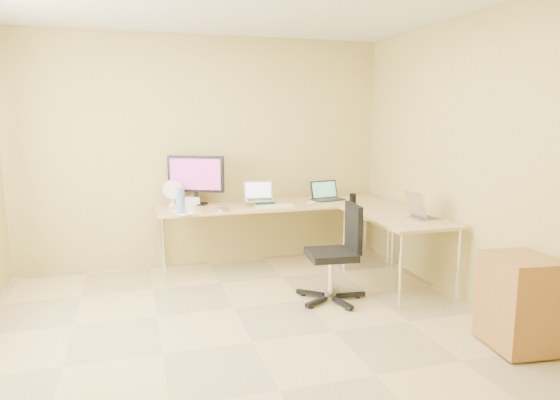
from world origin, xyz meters
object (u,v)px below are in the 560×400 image
object	(u,v)px
office_chair	(331,248)
desk_return	(396,251)
desk_fan	(172,194)
cabinet	(518,302)
water_bottle	(181,201)
laptop_black	(328,191)
laptop_center	(260,191)
mug	(192,208)
monitor	(196,180)
laptop_return	(424,208)
keyboard	(274,206)
desk_main	(276,235)

from	to	relation	value
office_chair	desk_return	bearing A→B (deg)	19.70
desk_fan	cabinet	xyz separation A→B (m)	(2.25, -2.71, -0.50)
desk_return	water_bottle	size ratio (longest dim) A/B	4.83
laptop_black	water_bottle	bearing A→B (deg)	-179.79
laptop_center	mug	xyz separation A→B (m)	(-0.78, -0.26, -0.10)
monitor	laptop_return	bearing A→B (deg)	-10.03
laptop_center	desk_fan	distance (m)	0.96
keyboard	office_chair	distance (m)	1.07
keyboard	cabinet	distance (m)	2.64
desk_main	monitor	bearing A→B (deg)	166.98
office_chair	laptop_black	bearing A→B (deg)	75.50
keyboard	mug	size ratio (longest dim) A/B	3.81
desk_return	mug	world-z (taller)	mug
mug	office_chair	distance (m)	1.49
monitor	laptop_return	xyz separation A→B (m)	(1.99, -1.43, -0.17)
desk_return	laptop_black	world-z (taller)	laptop_black
monitor	laptop_return	distance (m)	2.46
desk_fan	monitor	bearing A→B (deg)	11.41
laptop_center	desk_fan	world-z (taller)	desk_fan
keyboard	laptop_black	bearing A→B (deg)	18.47
desk_main	water_bottle	bearing A→B (deg)	-164.65
keyboard	desk_main	bearing A→B (deg)	67.99
laptop_center	keyboard	size ratio (longest dim) A/B	0.80
monitor	office_chair	world-z (taller)	monitor
keyboard	monitor	bearing A→B (deg)	154.56
office_chair	mug	bearing A→B (deg)	148.59
laptop_return	desk_fan	bearing A→B (deg)	51.84
laptop_center	mug	world-z (taller)	laptop_center
laptop_center	laptop_return	world-z (taller)	laptop_center
desk_main	desk_fan	world-z (taller)	desk_fan
laptop_center	keyboard	xyz separation A→B (m)	(0.13, -0.14, -0.14)
desk_return	monitor	bearing A→B (deg)	146.89
monitor	laptop_black	distance (m)	1.54
laptop_black	monitor	bearing A→B (deg)	163.36
desk_return	desk_fan	distance (m)	2.47
desk_return	water_bottle	bearing A→B (deg)	161.16
water_bottle	laptop_return	xyz separation A→B (m)	(2.21, -0.94, -0.03)
keyboard	water_bottle	xyz separation A→B (m)	(-1.01, -0.12, 0.13)
laptop_return	cabinet	world-z (taller)	laptop_return
keyboard	office_chair	size ratio (longest dim) A/B	0.44
desk_main	laptop_center	bearing A→B (deg)	-168.26
desk_return	cabinet	xyz separation A→B (m)	(0.15, -1.51, -0.01)
desk_main	office_chair	xyz separation A→B (m)	(0.18, -1.19, 0.14)
laptop_return	office_chair	xyz separation A→B (m)	(-0.94, 0.04, -0.34)
monitor	laptop_black	size ratio (longest dim) A/B	1.80
monitor	office_chair	xyz separation A→B (m)	(1.05, -1.39, -0.51)
keyboard	mug	world-z (taller)	mug
laptop_return	laptop_black	bearing A→B (deg)	14.20
laptop_center	keyboard	distance (m)	0.24
mug	desk_fan	xyz separation A→B (m)	(-0.15, 0.50, 0.08)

